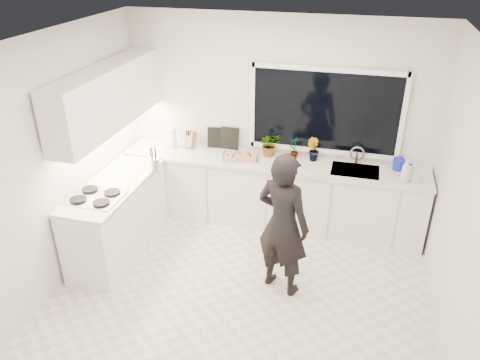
% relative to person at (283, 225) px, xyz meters
% --- Properties ---
extents(floor, '(4.00, 3.50, 0.02)m').
position_rel_person_xyz_m(floor, '(-0.38, -0.16, -0.83)').
color(floor, beige).
rests_on(floor, ground).
extents(wall_back, '(4.00, 0.02, 2.70)m').
position_rel_person_xyz_m(wall_back, '(-0.38, 1.60, 0.53)').
color(wall_back, white).
rests_on(wall_back, ground).
extents(wall_left, '(0.02, 3.50, 2.70)m').
position_rel_person_xyz_m(wall_left, '(-2.39, -0.16, 0.53)').
color(wall_left, white).
rests_on(wall_left, ground).
extents(wall_right, '(0.02, 3.50, 2.70)m').
position_rel_person_xyz_m(wall_right, '(1.63, -0.16, 0.53)').
color(wall_right, white).
rests_on(wall_right, ground).
extents(ceiling, '(4.00, 3.50, 0.02)m').
position_rel_person_xyz_m(ceiling, '(-0.38, -0.16, 1.89)').
color(ceiling, white).
rests_on(ceiling, wall_back).
extents(window, '(1.80, 0.02, 1.00)m').
position_rel_person_xyz_m(window, '(0.22, 1.56, 0.73)').
color(window, black).
rests_on(window, wall_back).
extents(base_cabinets_back, '(3.92, 0.58, 0.88)m').
position_rel_person_xyz_m(base_cabinets_back, '(-0.38, 1.29, -0.38)').
color(base_cabinets_back, white).
rests_on(base_cabinets_back, floor).
extents(base_cabinets_left, '(0.58, 1.60, 0.88)m').
position_rel_person_xyz_m(base_cabinets_left, '(-2.05, 0.19, -0.38)').
color(base_cabinets_left, white).
rests_on(base_cabinets_left, floor).
extents(countertop_back, '(3.94, 0.62, 0.04)m').
position_rel_person_xyz_m(countertop_back, '(-0.38, 1.28, 0.08)').
color(countertop_back, silver).
rests_on(countertop_back, base_cabinets_back).
extents(countertop_left, '(0.62, 1.60, 0.04)m').
position_rel_person_xyz_m(countertop_left, '(-2.05, 0.19, 0.08)').
color(countertop_left, silver).
rests_on(countertop_left, base_cabinets_left).
extents(upper_cabinets, '(0.34, 2.10, 0.70)m').
position_rel_person_xyz_m(upper_cabinets, '(-2.17, 0.54, 1.03)').
color(upper_cabinets, white).
rests_on(upper_cabinets, wall_left).
extents(sink, '(0.58, 0.42, 0.14)m').
position_rel_person_xyz_m(sink, '(0.67, 1.29, 0.05)').
color(sink, silver).
rests_on(sink, countertop_back).
extents(faucet, '(0.03, 0.03, 0.22)m').
position_rel_person_xyz_m(faucet, '(0.67, 1.49, 0.21)').
color(faucet, silver).
rests_on(faucet, countertop_back).
extents(stovetop, '(0.56, 0.48, 0.03)m').
position_rel_person_xyz_m(stovetop, '(-2.07, -0.16, 0.12)').
color(stovetop, black).
rests_on(stovetop, countertop_left).
extents(person, '(0.69, 0.57, 1.63)m').
position_rel_person_xyz_m(person, '(0.00, 0.00, 0.00)').
color(person, black).
rests_on(person, floor).
extents(pizza_tray, '(0.52, 0.42, 0.03)m').
position_rel_person_xyz_m(pizza_tray, '(-0.80, 1.26, 0.12)').
color(pizza_tray, '#B0AFB3').
rests_on(pizza_tray, countertop_back).
extents(pizza, '(0.47, 0.38, 0.01)m').
position_rel_person_xyz_m(pizza, '(-0.80, 1.26, 0.14)').
color(pizza, red).
rests_on(pizza, pizza_tray).
extents(watering_can, '(0.17, 0.17, 0.13)m').
position_rel_person_xyz_m(watering_can, '(1.17, 1.45, 0.17)').
color(watering_can, '#1521C9').
rests_on(watering_can, countertop_back).
extents(paper_towel_roll, '(0.14, 0.14, 0.26)m').
position_rel_person_xyz_m(paper_towel_roll, '(-1.79, 1.39, 0.23)').
color(paper_towel_roll, white).
rests_on(paper_towel_roll, countertop_back).
extents(knife_block, '(0.16, 0.14, 0.22)m').
position_rel_person_xyz_m(knife_block, '(-1.55, 1.43, 0.21)').
color(knife_block, '#905D43').
rests_on(knife_block, countertop_back).
extents(utensil_crock, '(0.17, 0.17, 0.16)m').
position_rel_person_xyz_m(utensil_crock, '(-1.73, 0.64, 0.18)').
color(utensil_crock, '#B6B5BA').
rests_on(utensil_crock, countertop_left).
extents(picture_frame_large, '(0.22, 0.05, 0.28)m').
position_rel_person_xyz_m(picture_frame_large, '(-1.22, 1.53, 0.24)').
color(picture_frame_large, black).
rests_on(picture_frame_large, countertop_back).
extents(picture_frame_small, '(0.25, 0.04, 0.30)m').
position_rel_person_xyz_m(picture_frame_small, '(-1.02, 1.53, 0.25)').
color(picture_frame_small, black).
rests_on(picture_frame_small, countertop_back).
extents(herb_plants, '(0.85, 0.35, 0.32)m').
position_rel_person_xyz_m(herb_plants, '(-0.29, 1.45, 0.26)').
color(herb_plants, '#26662D').
rests_on(herb_plants, countertop_back).
extents(soap_bottles, '(0.23, 0.14, 0.28)m').
position_rel_person_xyz_m(soap_bottles, '(1.27, 1.14, 0.23)').
color(soap_bottles, '#D8BF66').
rests_on(soap_bottles, countertop_back).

